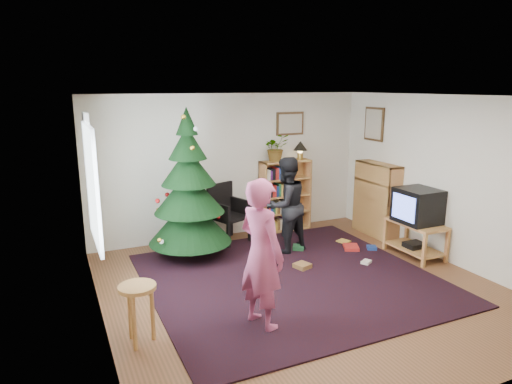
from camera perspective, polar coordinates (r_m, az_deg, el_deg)
name	(u,v)px	position (r m, az deg, el deg)	size (l,w,h in m)	color
floor	(301,287)	(6.24, 5.62, -11.79)	(5.00, 5.00, 0.00)	brown
ceiling	(305,96)	(5.66, 6.20, 11.82)	(5.00, 5.00, 0.00)	white
wall_back	(231,166)	(8.03, -3.13, 3.29)	(5.00, 0.02, 2.50)	silver
wall_front	(464,265)	(3.98, 24.55, -8.34)	(5.00, 0.02, 2.50)	silver
wall_left	(97,220)	(5.08, -19.31, -3.32)	(0.02, 5.00, 2.50)	silver
wall_right	(448,180)	(7.39, 22.90, 1.39)	(0.02, 5.00, 2.50)	silver
rug	(290,278)	(6.47, 4.28, -10.71)	(3.80, 3.60, 0.02)	black
window_pane	(92,185)	(5.60, -19.80, 0.78)	(0.04, 1.20, 1.40)	silver
curtain	(90,175)	(6.29, -20.01, 2.06)	(0.06, 0.35, 1.60)	white
picture_back	(290,124)	(8.41, 4.27, 8.53)	(0.55, 0.03, 0.42)	#4C3319
picture_right	(374,124)	(8.54, 14.56, 8.22)	(0.03, 0.50, 0.60)	#4C3319
christmas_tree	(189,197)	(7.04, -8.35, -0.58)	(1.28, 1.28, 2.33)	#3F2816
bookshelf_back	(285,195)	(8.42, 3.66, -0.32)	(0.95, 0.30, 1.30)	#C78147
bookshelf_right	(377,199)	(8.39, 14.85, -0.80)	(0.30, 0.95, 1.30)	#C78147
tv_stand	(415,236)	(7.61, 19.28, -5.19)	(0.51, 0.92, 0.55)	#C78147
crt_tv	(418,206)	(7.47, 19.55, -1.62)	(0.56, 0.61, 0.53)	black
armchair	(227,210)	(7.86, -3.61, -2.27)	(0.70, 0.72, 1.00)	black
stool	(138,299)	(4.95, -14.56, -12.76)	(0.39, 0.39, 0.64)	#C78147
person_standing	(261,254)	(4.99, 0.67, -7.77)	(0.62, 0.40, 1.69)	#AD456F
person_by_chair	(286,205)	(7.25, 3.73, -1.66)	(0.75, 0.58, 1.54)	black
potted_plant	(276,148)	(8.17, 2.51, 5.56)	(0.44, 0.38, 0.49)	gray
table_lamp	(300,147)	(8.41, 5.56, 5.62)	(0.25, 0.25, 0.34)	#A57F33
floor_clutter	(328,254)	(7.33, 9.04, -7.64)	(2.25, 1.15, 0.08)	#A51E19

